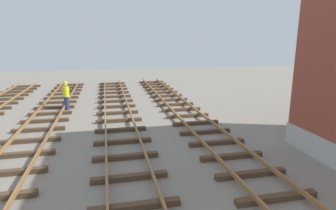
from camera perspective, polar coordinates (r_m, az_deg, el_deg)
name	(u,v)px	position (r m, az deg, el deg)	size (l,w,h in m)	color
track_worker_foreground	(66,95)	(19.15, -19.96, 1.83)	(0.40, 0.40, 1.87)	#262D4C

